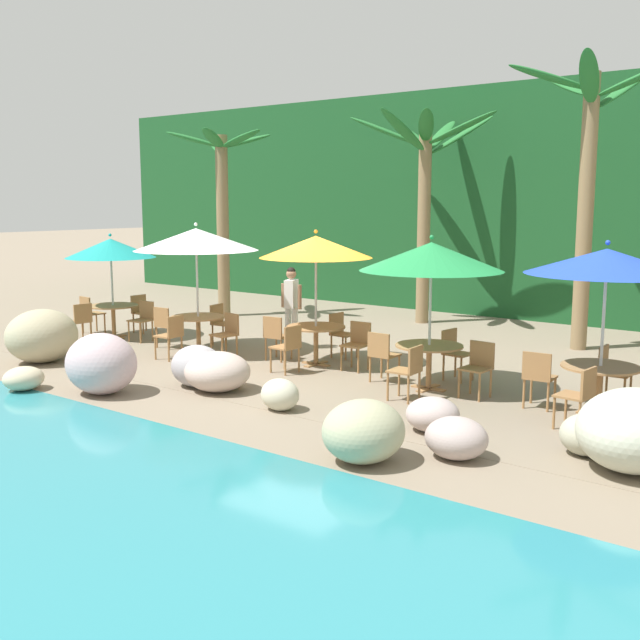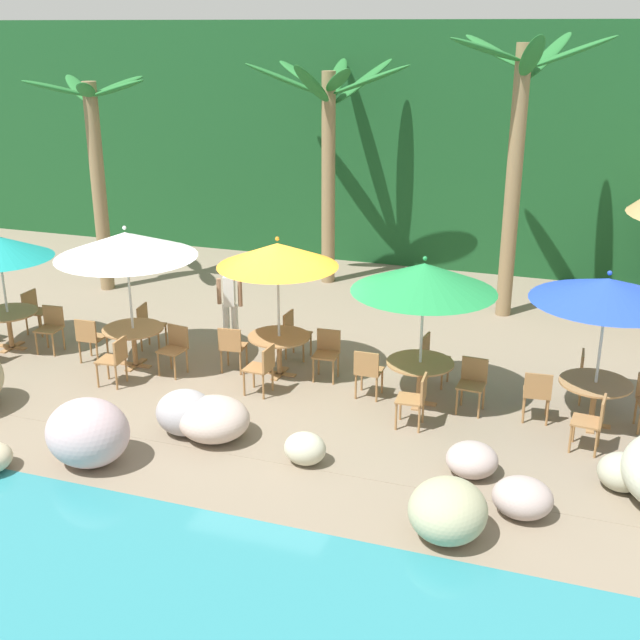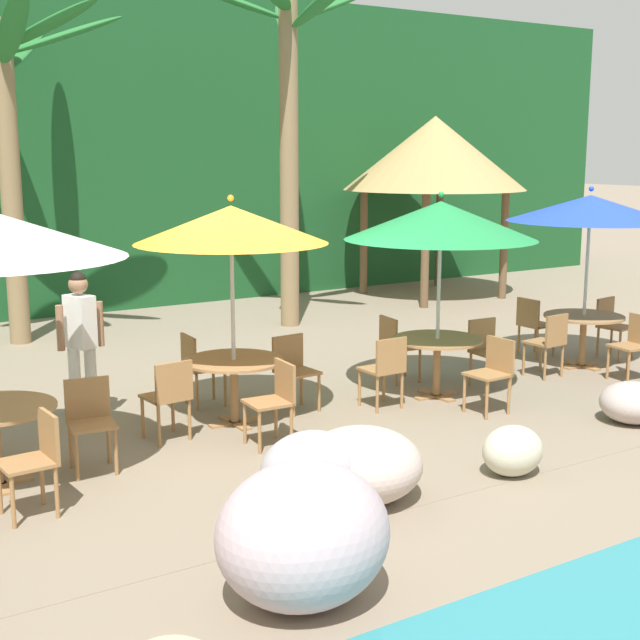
{
  "view_description": "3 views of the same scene",
  "coord_description": "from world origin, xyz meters",
  "px_view_note": "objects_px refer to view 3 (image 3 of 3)",
  "views": [
    {
      "loc": [
        8.57,
        -10.71,
        3.06
      ],
      "look_at": [
        0.35,
        -0.04,
        0.93
      ],
      "focal_mm": 42.69,
      "sensor_mm": 36.0,
      "label": 1
    },
    {
      "loc": [
        4.97,
        -11.97,
        5.87
      ],
      "look_at": [
        0.66,
        0.57,
        1.03
      ],
      "focal_mm": 45.39,
      "sensor_mm": 36.0,
      "label": 2
    },
    {
      "loc": [
        -4.21,
        -8.13,
        2.99
      ],
      "look_at": [
        0.8,
        -0.19,
        1.18
      ],
      "focal_mm": 49.4,
      "sensor_mm": 36.0,
      "label": 3
    }
  ],
  "objects_px": {
    "chair_green_right": "(493,369)",
    "umbrella_orange": "(231,225)",
    "chair_orange_left": "(169,394)",
    "chair_green_inland": "(395,344)",
    "dining_table_blue": "(584,324)",
    "palm_tree_second": "(6,105)",
    "chair_blue_inland": "(533,322)",
    "chair_green_seaward": "(487,348)",
    "umbrella_blue": "(590,208)",
    "chair_orange_seaward": "(293,367)",
    "chair_green_left": "(386,367)",
    "waiter_in_white": "(81,336)",
    "chair_white_right": "(37,455)",
    "chair_orange_inland": "(198,364)",
    "dining_table_green": "(437,348)",
    "umbrella_green": "(441,221)",
    "palapa_hut": "(435,154)",
    "chair_orange_right": "(276,397)",
    "chair_blue_seaward": "(611,323)",
    "chair_blue_right": "(635,342)",
    "palm_tree_third": "(290,100)",
    "chair_blue_left": "(549,340)",
    "chair_white_seaward": "(90,417)",
    "dining_table_orange": "(234,370)"
  },
  "relations": [
    {
      "from": "chair_green_right",
      "to": "umbrella_orange",
      "type": "bearing_deg",
      "value": 156.51
    },
    {
      "from": "chair_orange_left",
      "to": "chair_green_inland",
      "type": "distance_m",
      "value": 3.51
    },
    {
      "from": "dining_table_blue",
      "to": "palm_tree_second",
      "type": "height_order",
      "value": "palm_tree_second"
    },
    {
      "from": "chair_orange_left",
      "to": "chair_blue_inland",
      "type": "xyz_separation_m",
      "value": [
        6.03,
        0.78,
        0.0
      ]
    },
    {
      "from": "chair_orange_left",
      "to": "chair_green_seaward",
      "type": "bearing_deg",
      "value": -1.62
    },
    {
      "from": "chair_green_seaward",
      "to": "umbrella_blue",
      "type": "relative_size",
      "value": 0.35
    },
    {
      "from": "chair_orange_seaward",
      "to": "chair_green_seaward",
      "type": "xyz_separation_m",
      "value": [
        2.61,
        -0.45,
        0.0
      ]
    },
    {
      "from": "chair_green_inland",
      "to": "chair_green_left",
      "type": "relative_size",
      "value": 1.0
    },
    {
      "from": "chair_orange_left",
      "to": "waiter_in_white",
      "type": "height_order",
      "value": "waiter_in_white"
    },
    {
      "from": "chair_white_right",
      "to": "chair_green_left",
      "type": "bearing_deg",
      "value": 12.0
    },
    {
      "from": "chair_orange_inland",
      "to": "dining_table_green",
      "type": "xyz_separation_m",
      "value": [
        2.65,
        -1.19,
        0.1
      ]
    },
    {
      "from": "chair_orange_left",
      "to": "umbrella_green",
      "type": "bearing_deg",
      "value": -2.73
    },
    {
      "from": "palm_tree_second",
      "to": "palapa_hut",
      "type": "relative_size",
      "value": 1.39
    },
    {
      "from": "chair_orange_inland",
      "to": "umbrella_blue",
      "type": "xyz_separation_m",
      "value": [
        5.36,
        -1.1,
        1.7
      ]
    },
    {
      "from": "chair_orange_seaward",
      "to": "chair_orange_right",
      "type": "bearing_deg",
      "value": -128.48
    },
    {
      "from": "chair_orange_left",
      "to": "chair_green_left",
      "type": "relative_size",
      "value": 1.0
    },
    {
      "from": "chair_orange_seaward",
      "to": "chair_blue_seaward",
      "type": "xyz_separation_m",
      "value": [
        5.29,
        -0.18,
        0.0
      ]
    },
    {
      "from": "chair_orange_left",
      "to": "chair_blue_right",
      "type": "height_order",
      "value": "same"
    },
    {
      "from": "chair_orange_seaward",
      "to": "umbrella_blue",
      "type": "xyz_separation_m",
      "value": [
        4.46,
        -0.39,
        1.7
      ]
    },
    {
      "from": "chair_orange_inland",
      "to": "palm_tree_third",
      "type": "xyz_separation_m",
      "value": [
        3.44,
        3.69,
        3.3
      ]
    },
    {
      "from": "chair_green_right",
      "to": "umbrella_blue",
      "type": "distance_m",
      "value": 3.23
    },
    {
      "from": "chair_green_inland",
      "to": "chair_blue_left",
      "type": "xyz_separation_m",
      "value": [
        1.86,
        -0.92,
        0.0
      ]
    },
    {
      "from": "chair_white_seaward",
      "to": "chair_orange_inland",
      "type": "bearing_deg",
      "value": 38.5
    },
    {
      "from": "palm_tree_second",
      "to": "chair_orange_right",
      "type": "bearing_deg",
      "value": -81.3
    },
    {
      "from": "chair_blue_left",
      "to": "palm_tree_second",
      "type": "bearing_deg",
      "value": 132.04
    },
    {
      "from": "umbrella_orange",
      "to": "umbrella_blue",
      "type": "height_order",
      "value": "umbrella_orange"
    },
    {
      "from": "palm_tree_third",
      "to": "umbrella_blue",
      "type": "bearing_deg",
      "value": -68.16
    },
    {
      "from": "palm_tree_second",
      "to": "chair_blue_left",
      "type": "bearing_deg",
      "value": -47.96
    },
    {
      "from": "dining_table_blue",
      "to": "dining_table_orange",
      "type": "bearing_deg",
      "value": 177.39
    },
    {
      "from": "chair_white_right",
      "to": "chair_green_left",
      "type": "relative_size",
      "value": 1.0
    },
    {
      "from": "chair_orange_left",
      "to": "chair_green_right",
      "type": "distance_m",
      "value": 3.7
    },
    {
      "from": "chair_orange_inland",
      "to": "palapa_hut",
      "type": "xyz_separation_m",
      "value": [
        7.52,
        4.84,
        2.4
      ]
    },
    {
      "from": "chair_white_seaward",
      "to": "dining_table_green",
      "type": "distance_m",
      "value": 4.39
    },
    {
      "from": "chair_blue_left",
      "to": "palm_tree_third",
      "type": "height_order",
      "value": "palm_tree_third"
    },
    {
      "from": "chair_orange_right",
      "to": "umbrella_blue",
      "type": "distance_m",
      "value": 5.56
    },
    {
      "from": "chair_blue_inland",
      "to": "palm_tree_third",
      "type": "bearing_deg",
      "value": 114.62
    },
    {
      "from": "chair_white_right",
      "to": "dining_table_blue",
      "type": "xyz_separation_m",
      "value": [
        7.8,
        1.09,
        0.1
      ]
    },
    {
      "from": "chair_white_seaward",
      "to": "chair_white_right",
      "type": "distance_m",
      "value": 1.07
    },
    {
      "from": "dining_table_blue",
      "to": "chair_blue_seaward",
      "type": "distance_m",
      "value": 0.86
    },
    {
      "from": "chair_white_seaward",
      "to": "chair_white_right",
      "type": "relative_size",
      "value": 1.0
    },
    {
      "from": "chair_green_left",
      "to": "dining_table_blue",
      "type": "height_order",
      "value": "chair_green_left"
    },
    {
      "from": "chair_orange_inland",
      "to": "chair_green_left",
      "type": "height_order",
      "value": "same"
    },
    {
      "from": "dining_table_green",
      "to": "chair_blue_left",
      "type": "distance_m",
      "value": 1.87
    },
    {
      "from": "umbrella_orange",
      "to": "palm_tree_third",
      "type": "distance_m",
      "value": 5.89
    },
    {
      "from": "chair_orange_seaward",
      "to": "chair_blue_left",
      "type": "bearing_deg",
      "value": -8.72
    },
    {
      "from": "chair_blue_left",
      "to": "palapa_hut",
      "type": "relative_size",
      "value": 0.23
    },
    {
      "from": "umbrella_green",
      "to": "chair_green_left",
      "type": "relative_size",
      "value": 2.89
    },
    {
      "from": "dining_table_green",
      "to": "dining_table_blue",
      "type": "bearing_deg",
      "value": 2.1
    },
    {
      "from": "chair_white_seaward",
      "to": "chair_blue_inland",
      "type": "bearing_deg",
      "value": 9.21
    },
    {
      "from": "chair_green_inland",
      "to": "chair_blue_inland",
      "type": "xyz_separation_m",
      "value": [
        2.59,
        0.09,
        0.0
      ]
    }
  ]
}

